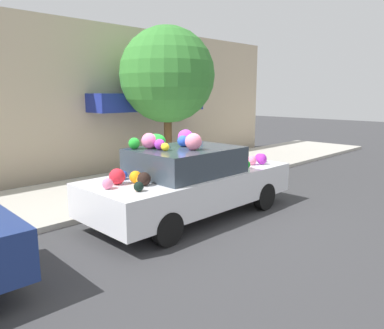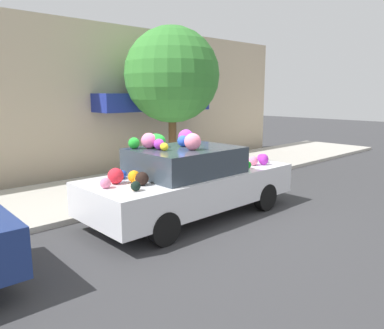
{
  "view_description": "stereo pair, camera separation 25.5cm",
  "coord_description": "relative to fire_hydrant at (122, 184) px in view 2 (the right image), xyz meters",
  "views": [
    {
      "loc": [
        -5.18,
        -5.23,
        2.44
      ],
      "look_at": [
        0.0,
        -0.07,
        1.06
      ],
      "focal_mm": 35.0,
      "sensor_mm": 36.0,
      "label": 1
    },
    {
      "loc": [
        -5.0,
        -5.41,
        2.44
      ],
      "look_at": [
        0.0,
        -0.07,
        1.06
      ],
      "focal_mm": 35.0,
      "sensor_mm": 36.0,
      "label": 2
    }
  ],
  "objects": [
    {
      "name": "street_tree",
      "position": [
        2.85,
        1.64,
        2.51
      ],
      "size": [
        2.78,
        2.78,
        4.25
      ],
      "color": "brown",
      "rests_on": "sidewalk_curb"
    },
    {
      "name": "ground_plane",
      "position": [
        0.61,
        -1.54,
        -0.46
      ],
      "size": [
        60.0,
        60.0,
        0.0
      ],
      "primitive_type": "plane",
      "color": "#38383A"
    },
    {
      "name": "building_facade",
      "position": [
        0.8,
        3.36,
        1.79
      ],
      "size": [
        18.0,
        1.2,
        4.51
      ],
      "color": "#C6B293",
      "rests_on": "ground"
    },
    {
      "name": "sidewalk_curb",
      "position": [
        0.61,
        1.16,
        -0.4
      ],
      "size": [
        24.0,
        3.2,
        0.11
      ],
      "color": "#B2ADA3",
      "rests_on": "ground"
    },
    {
      "name": "fire_hydrant",
      "position": [
        0.0,
        0.0,
        0.0
      ],
      "size": [
        0.2,
        0.2,
        0.7
      ],
      "color": "red",
      "rests_on": "sidewalk_curb"
    },
    {
      "name": "art_car",
      "position": [
        0.58,
        -1.61,
        0.29
      ],
      "size": [
        4.45,
        1.8,
        1.73
      ],
      "rotation": [
        0.0,
        0.0,
        -0.0
      ],
      "color": "silver",
      "rests_on": "ground"
    }
  ]
}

